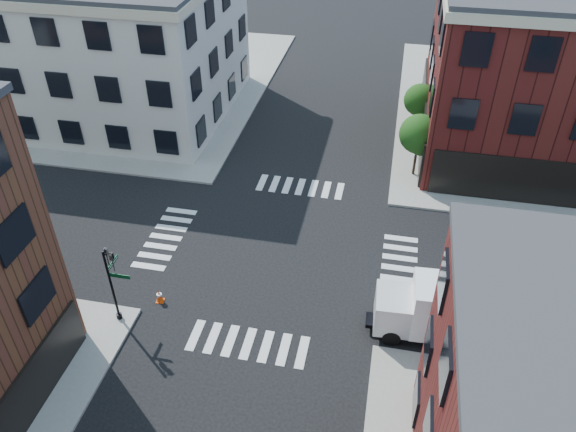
# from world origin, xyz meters

# --- Properties ---
(ground) EXTENTS (120.00, 120.00, 0.00)m
(ground) POSITION_xyz_m (0.00, 0.00, 0.00)
(ground) COLOR black
(ground) RESTS_ON ground
(sidewalk_nw) EXTENTS (30.00, 30.00, 0.15)m
(sidewalk_nw) POSITION_xyz_m (-21.00, 21.00, 0.07)
(sidewalk_nw) COLOR gray
(sidewalk_nw) RESTS_ON ground
(building_nw) EXTENTS (22.00, 16.00, 11.00)m
(building_nw) POSITION_xyz_m (-19.00, 16.00, 5.50)
(building_nw) COLOR beige
(building_nw) RESTS_ON ground
(tree_near) EXTENTS (2.69, 2.69, 4.49)m
(tree_near) POSITION_xyz_m (7.56, 9.98, 3.16)
(tree_near) COLOR black
(tree_near) RESTS_ON ground
(tree_far) EXTENTS (2.43, 2.43, 4.07)m
(tree_far) POSITION_xyz_m (7.56, 15.98, 2.87)
(tree_far) COLOR black
(tree_far) RESTS_ON ground
(signal_pole) EXTENTS (1.29, 1.24, 4.60)m
(signal_pole) POSITION_xyz_m (-6.72, -6.68, 2.86)
(signal_pole) COLOR black
(signal_pole) RESTS_ON ground
(box_truck) EXTENTS (7.38, 2.56, 3.29)m
(box_truck) POSITION_xyz_m (9.57, -4.49, 1.71)
(box_truck) COLOR white
(box_truck) RESTS_ON ground
(traffic_cone) EXTENTS (0.45, 0.45, 0.75)m
(traffic_cone) POSITION_xyz_m (-5.29, -5.14, 0.36)
(traffic_cone) COLOR #E1420A
(traffic_cone) RESTS_ON ground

